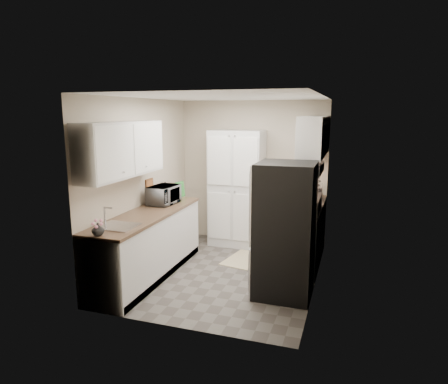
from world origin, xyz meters
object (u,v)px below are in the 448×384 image
at_px(refrigerator, 285,230).
at_px(microwave, 164,195).
at_px(pantry_cabinet, 237,188).
at_px(wine_bottle, 165,192).
at_px(electric_range, 296,240).
at_px(toaster_oven, 311,193).

xyz_separation_m(refrigerator, microwave, (-1.96, 0.57, 0.21)).
distance_m(pantry_cabinet, wine_bottle, 1.30).
bearing_deg(wine_bottle, pantry_cabinet, 45.47).
xyz_separation_m(electric_range, wine_bottle, (-2.08, 0.00, 0.58)).
bearing_deg(refrigerator, toaster_oven, 84.43).
xyz_separation_m(wine_bottle, toaster_oven, (2.20, 0.74, -0.01)).
bearing_deg(refrigerator, microwave, 163.88).
relative_size(pantry_cabinet, wine_bottle, 7.43).
distance_m(wine_bottle, toaster_oven, 2.32).
distance_m(electric_range, microwave, 2.09).
bearing_deg(pantry_cabinet, toaster_oven, -8.29).
bearing_deg(electric_range, microwave, -173.32).
relative_size(refrigerator, wine_bottle, 6.32).
height_order(refrigerator, microwave, refrigerator).
bearing_deg(wine_bottle, electric_range, -0.02).
xyz_separation_m(pantry_cabinet, refrigerator, (1.14, -1.73, -0.15)).
height_order(pantry_cabinet, electric_range, pantry_cabinet).
relative_size(microwave, toaster_oven, 1.19).
height_order(electric_range, refrigerator, refrigerator).
relative_size(wine_bottle, toaster_oven, 0.63).
xyz_separation_m(microwave, wine_bottle, (-0.09, 0.23, -0.01)).
bearing_deg(wine_bottle, refrigerator, -21.34).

